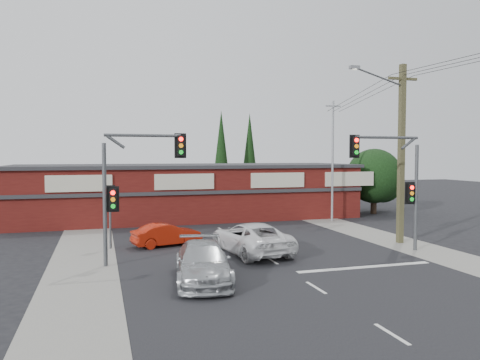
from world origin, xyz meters
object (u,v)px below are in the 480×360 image
object	(u,v)px
white_suv	(251,238)
red_sedan	(167,235)
shop_building	(188,191)
utility_pole	(399,147)
silver_suv	(203,262)

from	to	relation	value
white_suv	red_sedan	bearing A→B (deg)	-47.06
red_sedan	shop_building	bearing A→B (deg)	-30.59
red_sedan	utility_pole	size ratio (longest dim) A/B	0.38
white_suv	utility_pole	bearing A→B (deg)	173.81
white_suv	red_sedan	size ratio (longest dim) A/B	1.49
white_suv	utility_pole	size ratio (longest dim) A/B	0.56
silver_suv	white_suv	bearing A→B (deg)	61.00
white_suv	shop_building	distance (m)	14.26
shop_building	silver_suv	bearing A→B (deg)	-98.73
shop_building	utility_pole	size ratio (longest dim) A/B	2.73
utility_pole	silver_suv	bearing A→B (deg)	-159.23
red_sedan	shop_building	world-z (taller)	shop_building
silver_suv	red_sedan	bearing A→B (deg)	101.57
silver_suv	utility_pole	distance (m)	13.87
silver_suv	shop_building	distance (m)	18.90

